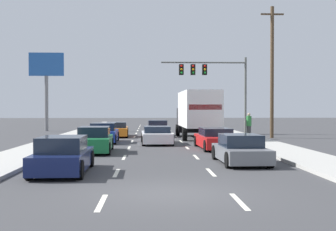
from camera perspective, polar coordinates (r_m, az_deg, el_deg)
The scene contains 17 objects.
ground_plane at distance 37.08m, azimuth -1.66°, elevation -2.65°, with size 140.00×140.00×0.00m, color #3D3D3F.
sidewalk_right at distance 32.87m, azimuth 10.08°, elevation -3.00°, with size 2.71×80.00×0.14m, color #B2AFA8.
sidewalk_left at distance 32.65m, azimuth -13.21°, elevation -3.03°, with size 2.71×80.00×0.14m, color #B2AFA8.
lane_markings at distance 33.39m, azimuth -1.57°, elevation -3.03°, with size 3.54×57.00×0.01m.
car_orange at distance 36.29m, azimuth -6.66°, elevation -1.85°, with size 2.05×4.62×1.20m.
car_blue at distance 30.10m, azimuth -8.31°, elevation -2.32°, with size 1.94×4.36×1.33m.
car_green at distance 23.53m, azimuth -9.47°, elevation -3.22°, with size 1.96×4.33×1.35m.
car_navy at distance 16.28m, azimuth -13.43°, elevation -5.13°, with size 1.90×4.25×1.31m.
car_maroon at distance 36.60m, azimuth -1.40°, elevation -1.75°, with size 1.99×4.36×1.33m.
car_white at distance 28.74m, azimuth -1.48°, elevation -2.59°, with size 2.09×4.48×1.15m.
box_truck at distance 33.66m, azimuth 3.81°, elevation 0.51°, with size 2.82×8.67×3.58m.
car_red at distance 25.32m, azimuth 6.13°, elevation -3.05°, with size 2.05×4.73×1.19m.
car_gray at distance 18.84m, azimuth 9.35°, elevation -4.43°, with size 1.95×4.09×1.22m.
traffic_signal_mast at distance 40.28m, azimuth 5.09°, elevation 5.22°, with size 7.79×0.69×6.95m.
utility_pole_mid at distance 35.47m, azimuth 13.28°, elevation 5.67°, with size 1.80×0.28×10.24m.
roadside_billboard at distance 46.63m, azimuth -15.43°, elevation 4.90°, with size 3.50×0.36×7.96m.
pedestrian_near_corner at distance 33.64m, azimuth 10.40°, elevation -1.23°, with size 0.38×0.38×1.83m.
Camera 1 is at (-0.54, -12.00, 2.31)m, focal length 47.21 mm.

